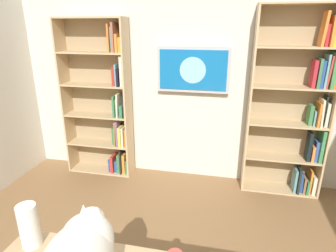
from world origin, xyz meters
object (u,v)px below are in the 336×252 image
Objects in this scene: bookshelf_right at (105,104)px; paper_towel_roll at (29,226)px; wall_mounted_tv at (193,70)px; bookshelf_left at (299,107)px.

paper_towel_roll is (-0.53, 2.25, -0.10)m from bookshelf_right.
wall_mounted_tv reaches higher than paper_towel_roll.
bookshelf_right is at bearing 4.06° from wall_mounted_tv.
bookshelf_left reaches higher than paper_towel_roll.
paper_towel_roll is at bearing 75.25° from wall_mounted_tv.
wall_mounted_tv is (-1.14, -0.08, 0.47)m from bookshelf_right.
bookshelf_left is 2.92m from paper_towel_roll.
bookshelf_left is at bearing 179.96° from bookshelf_right.
bookshelf_right is 7.70× the size of paper_towel_roll.
bookshelf_right is 2.32× the size of wall_mounted_tv.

